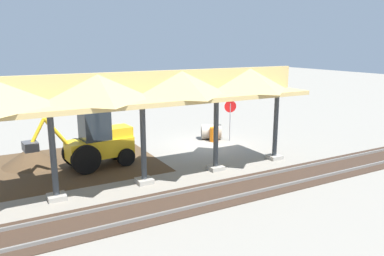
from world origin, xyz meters
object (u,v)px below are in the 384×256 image
at_px(backhoe, 97,142).
at_px(traffic_barrel, 214,134).
at_px(stop_sign, 230,112).
at_px(concrete_pipe, 211,132).

distance_m(backhoe, traffic_barrel, 7.92).
relative_size(backhoe, traffic_barrel, 5.76).
height_order(stop_sign, traffic_barrel, stop_sign).
distance_m(backhoe, concrete_pipe, 8.21).
distance_m(concrete_pipe, traffic_barrel, 0.65).
xyz_separation_m(stop_sign, traffic_barrel, (0.97, -0.31, -1.42)).
height_order(backhoe, traffic_barrel, backhoe).
height_order(stop_sign, backhoe, backhoe).
xyz_separation_m(stop_sign, concrete_pipe, (0.81, -0.94, -1.39)).
relative_size(stop_sign, traffic_barrel, 2.87).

